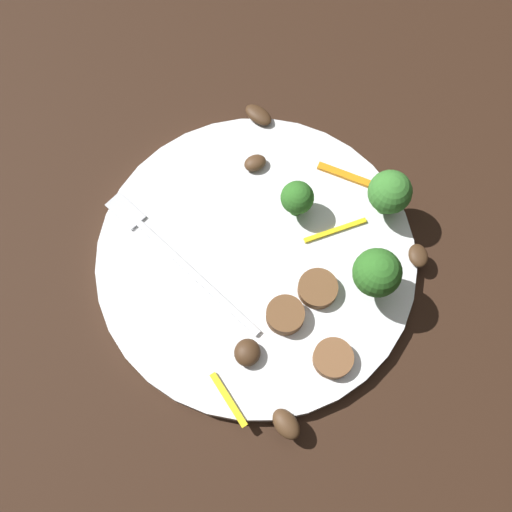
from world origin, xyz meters
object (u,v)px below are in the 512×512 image
at_px(pepper_strip_0, 335,230).
at_px(mushroom_2, 255,163).
at_px(sausage_slice_1, 285,315).
at_px(mushroom_0, 247,352).
at_px(broccoli_floret_2, 390,193).
at_px(mushroom_1, 286,424).
at_px(pepper_strip_1, 228,400).
at_px(fork, 171,253).
at_px(mushroom_3, 258,115).
at_px(plate, 256,259).
at_px(sausage_slice_2, 318,289).
at_px(broccoli_floret_0, 377,273).
at_px(pepper_strip_2, 348,176).
at_px(broccoli_floret_1, 297,198).
at_px(mushroom_4, 418,256).
at_px(sausage_slice_0, 333,358).

bearing_deg(pepper_strip_0, mushroom_2, -3.66).
relative_size(sausage_slice_1, mushroom_0, 1.40).
bearing_deg(broccoli_floret_2, mushroom_1, 103.51).
distance_m(mushroom_2, pepper_strip_1, 0.21).
height_order(fork, mushroom_1, mushroom_1).
height_order(broccoli_floret_2, sausage_slice_1, broccoli_floret_2).
distance_m(mushroom_0, mushroom_3, 0.23).
height_order(plate, sausage_slice_2, sausage_slice_2).
bearing_deg(sausage_slice_1, broccoli_floret_0, -121.44).
bearing_deg(mushroom_3, mushroom_2, 125.58).
bearing_deg(fork, mushroom_2, -86.70).
relative_size(broccoli_floret_0, sausage_slice_2, 1.79).
xyz_separation_m(plate, pepper_strip_2, (-0.02, -0.11, 0.01)).
height_order(broccoli_floret_2, pepper_strip_1, broccoli_floret_2).
bearing_deg(pepper_strip_1, mushroom_2, -56.67).
height_order(plate, broccoli_floret_1, broccoli_floret_1).
height_order(broccoli_floret_1, sausage_slice_2, broccoli_floret_1).
distance_m(fork, pepper_strip_2, 0.17).
distance_m(broccoli_floret_0, sausage_slice_1, 0.08).
xyz_separation_m(mushroom_0, mushroom_4, (-0.06, -0.16, -0.00)).
distance_m(pepper_strip_0, pepper_strip_2, 0.05).
bearing_deg(mushroom_2, plate, 129.57).
relative_size(broccoli_floret_2, sausage_slice_2, 1.53).
distance_m(mushroom_0, pepper_strip_2, 0.19).
xyz_separation_m(pepper_strip_1, pepper_strip_2, (0.04, -0.22, -0.00)).
xyz_separation_m(sausage_slice_0, mushroom_0, (0.06, 0.04, 0.00)).
relative_size(plate, pepper_strip_2, 4.86).
relative_size(broccoli_floret_0, mushroom_1, 2.27).
height_order(fork, pepper_strip_1, same).
bearing_deg(mushroom_3, plate, 128.10).
bearing_deg(pepper_strip_2, pepper_strip_0, 114.61).
bearing_deg(pepper_strip_1, mushroom_3, -56.24).
height_order(sausage_slice_0, sausage_slice_2, same).
relative_size(plate, sausage_slice_1, 8.68).
height_order(mushroom_4, pepper_strip_0, mushroom_4).
xyz_separation_m(plate, broccoli_floret_2, (-0.06, -0.11, 0.04)).
distance_m(broccoli_floret_1, pepper_strip_1, 0.18).
xyz_separation_m(broccoli_floret_2, mushroom_4, (-0.05, 0.02, -0.03)).
bearing_deg(mushroom_0, broccoli_floret_0, -112.07).
bearing_deg(broccoli_floret_1, mushroom_0, 111.21).
height_order(broccoli_floret_0, mushroom_4, broccoli_floret_0).
distance_m(sausage_slice_1, pepper_strip_0, 0.09).
xyz_separation_m(mushroom_0, mushroom_1, (-0.06, 0.02, -0.00)).
bearing_deg(mushroom_3, sausage_slice_1, 135.47).
relative_size(sausage_slice_2, mushroom_3, 1.17).
height_order(broccoli_floret_2, pepper_strip_2, broccoli_floret_2).
relative_size(broccoli_floret_2, pepper_strip_2, 0.90).
bearing_deg(mushroom_3, pepper_strip_2, -178.85).
distance_m(plate, mushroom_4, 0.14).
bearing_deg(mushroom_0, broccoli_floret_1, -68.79).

